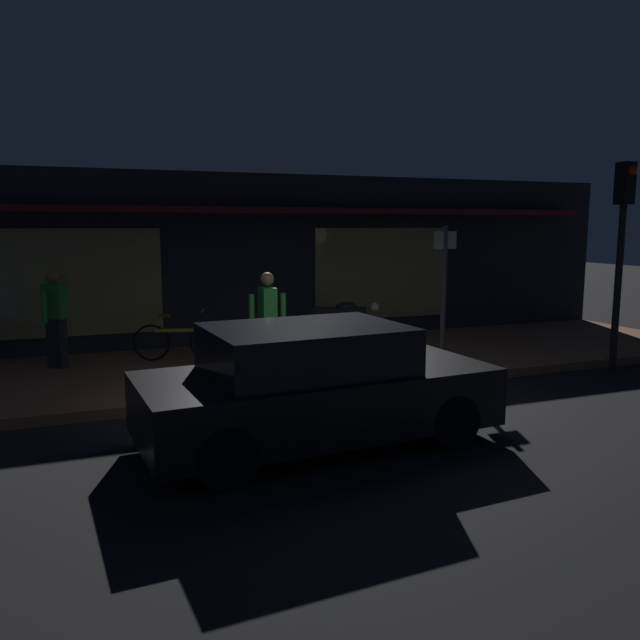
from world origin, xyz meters
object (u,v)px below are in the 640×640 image
object	(u,v)px
person_bystander	(268,322)
sign_post	(444,286)
person_photographer	(56,317)
parked_car_far	(314,386)
motorcycle	(341,321)
bicycle_parked	(180,341)
traffic_light_pole	(622,230)

from	to	relation	value
person_bystander	sign_post	distance (m)	3.20
person_photographer	parked_car_far	xyz separation A→B (m)	(2.87, -4.76, -0.32)
sign_post	parked_car_far	bearing A→B (deg)	-141.46
motorcycle	bicycle_parked	size ratio (longest dim) A/B	0.99
bicycle_parked	traffic_light_pole	world-z (taller)	traffic_light_pole
motorcycle	parked_car_far	size ratio (longest dim) A/B	0.38
parked_car_far	traffic_light_pole	bearing A→B (deg)	13.70
person_photographer	parked_car_far	bearing A→B (deg)	-58.92
motorcycle	parked_car_far	xyz separation A→B (m)	(-2.44, -4.92, 0.06)
parked_car_far	person_photographer	bearing A→B (deg)	121.08
traffic_light_pole	parked_car_far	xyz separation A→B (m)	(-6.14, -1.50, -1.77)
motorcycle	person_photographer	bearing A→B (deg)	-178.27
person_bystander	parked_car_far	world-z (taller)	person_bystander
traffic_light_pole	bicycle_parked	bearing A→B (deg)	156.08
person_bystander	motorcycle	bearing A→B (deg)	43.26
person_photographer	sign_post	size ratio (longest dim) A/B	0.70
bicycle_parked	sign_post	world-z (taller)	sign_post
sign_post	bicycle_parked	bearing A→B (deg)	157.09
motorcycle	person_photographer	distance (m)	5.32
person_photographer	traffic_light_pole	world-z (taller)	traffic_light_pole
bicycle_parked	sign_post	size ratio (longest dim) A/B	0.67
bicycle_parked	parked_car_far	bearing A→B (deg)	-79.64
motorcycle	person_photographer	xyz separation A→B (m)	(-5.31, -0.16, 0.38)
sign_post	motorcycle	bearing A→B (deg)	115.72
person_bystander	parked_car_far	bearing A→B (deg)	-96.07
motorcycle	person_bystander	xyz separation A→B (m)	(-2.13, -2.00, 0.38)
bicycle_parked	traffic_light_pole	distance (m)	7.88
bicycle_parked	parked_car_far	size ratio (longest dim) A/B	0.38
person_bystander	traffic_light_pole	xyz separation A→B (m)	(5.83, -1.42, 1.45)
traffic_light_pole	motorcycle	bearing A→B (deg)	137.22
sign_post	person_bystander	bearing A→B (deg)	177.25
bicycle_parked	person_photographer	bearing A→B (deg)	175.22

